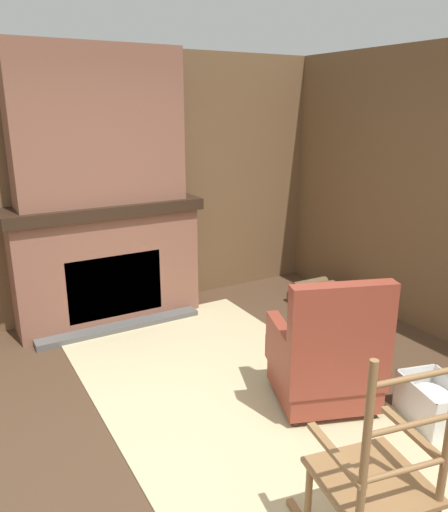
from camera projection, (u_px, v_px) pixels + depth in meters
name	position (u px, v px, depth m)	size (l,w,h in m)	color
ground_plane	(223.00, 447.00, 3.22)	(14.00, 14.00, 0.00)	#4C3523
wood_panel_wall_left	(95.00, 187.00, 4.97)	(0.06, 5.71, 2.66)	brown
fireplace_hearth	(108.00, 263.00, 4.96)	(0.67, 1.89, 1.21)	brown
chimney_breast	(98.00, 126.00, 4.58)	(0.40, 1.58, 1.43)	brown
area_rug	(234.00, 397.00, 3.76)	(3.47, 1.88, 0.01)	#C6B789
armchair	(326.00, 361.00, 3.56)	(0.86, 0.89, 1.03)	brown
rocking_chair	(376.00, 490.00, 2.30)	(0.87, 0.60, 1.21)	olive
firewood_stack	(314.00, 293.00, 5.51)	(0.44, 0.44, 0.26)	brown
laundry_basket	(434.00, 402.00, 3.44)	(0.53, 0.44, 0.30)	white
oil_lamp_vase	(35.00, 197.00, 4.51)	(0.11, 0.11, 0.29)	#B24C42
storage_case	(135.00, 192.00, 4.98)	(0.13, 0.26, 0.14)	gray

